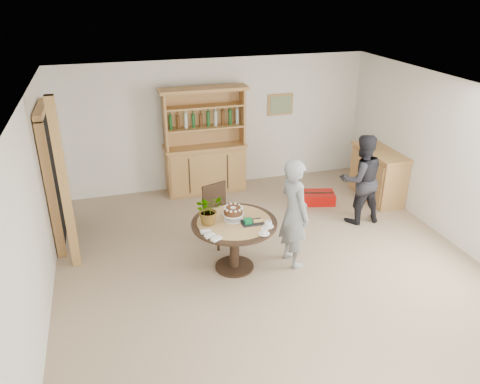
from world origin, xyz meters
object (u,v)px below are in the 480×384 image
object	(u,v)px
dining_table	(234,231)
dining_chair	(218,210)
teen_boy	(294,213)
adult_person	(361,179)
sideboard	(378,174)
hutch	(205,157)
red_suitcase	(318,198)

from	to	relation	value
dining_table	dining_chair	size ratio (longest dim) A/B	1.27
teen_boy	adult_person	world-z (taller)	teen_boy
sideboard	dining_table	size ratio (longest dim) A/B	1.05
hutch	adult_person	bearing A→B (deg)	-41.84
hutch	dining_table	xyz separation A→B (m)	(-0.20, -2.78, -0.08)
hutch	red_suitcase	distance (m)	2.27
sideboard	red_suitcase	size ratio (longest dim) A/B	1.85
dining_chair	teen_boy	xyz separation A→B (m)	(0.88, -0.92, 0.27)
dining_chair	adult_person	size ratio (longest dim) A/B	0.61
hutch	adult_person	xyz separation A→B (m)	(2.22, -1.99, 0.09)
teen_boy	dining_table	bearing A→B (deg)	74.25
dining_chair	teen_boy	distance (m)	1.30
dining_table	sideboard	bearing A→B (deg)	25.41
hutch	adult_person	distance (m)	2.98
dining_chair	red_suitcase	bearing A→B (deg)	1.48
sideboard	red_suitcase	distance (m)	1.23
adult_person	red_suitcase	distance (m)	1.13
dining_table	dining_chair	distance (m)	0.83
hutch	adult_person	size ratio (longest dim) A/B	1.32
red_suitcase	adult_person	bearing A→B (deg)	-52.75
dining_table	dining_chair	xyz separation A→B (m)	(-0.03, 0.82, -0.07)
hutch	teen_boy	size ratio (longest dim) A/B	1.26
sideboard	hutch	bearing A→B (deg)	157.79
dining_chair	adult_person	distance (m)	2.46
hutch	dining_chair	xyz separation A→B (m)	(-0.23, -1.96, -0.15)
dining_chair	red_suitcase	world-z (taller)	dining_chair
hutch	sideboard	world-z (taller)	hutch
dining_chair	adult_person	bearing A→B (deg)	-20.24
adult_person	sideboard	bearing A→B (deg)	-136.21
dining_chair	red_suitcase	xyz separation A→B (m)	(2.10, 0.81, -0.43)
dining_chair	dining_table	bearing A→B (deg)	-107.71
sideboard	dining_chair	xyz separation A→B (m)	(-3.27, -0.72, 0.06)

